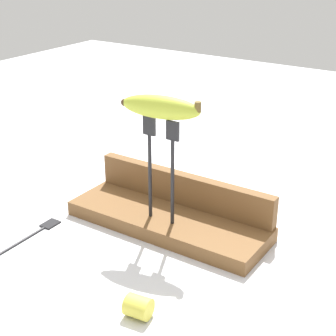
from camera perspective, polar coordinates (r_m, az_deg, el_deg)
The scene contains 7 objects.
ground_plane at distance 1.07m, azimuth -0.00°, elevation -6.37°, with size 3.00×3.00×0.00m, color silver.
wooden_board at distance 1.06m, azimuth -0.00°, elevation -5.68°, with size 0.41×0.14×0.03m, color brown.
board_backstop at distance 1.08m, azimuth 1.72°, elevation -2.23°, with size 0.40×0.02×0.06m, color brown.
fork_stand_center at distance 0.98m, azimuth -0.76°, elevation 0.69°, with size 0.08×0.01×0.20m.
banana_raised_center at distance 0.95m, azimuth -0.79°, elevation 6.54°, with size 0.16×0.06×0.04m.
fork_fallen_near at distance 1.08m, azimuth -14.10°, elevation -6.70°, with size 0.03×0.17×0.01m.
banana_chunk_near at distance 0.84m, azimuth -3.25°, elevation -14.58°, with size 0.04×0.04×0.04m.
Camera 1 is at (0.51, -0.77, 0.53)m, focal length 56.97 mm.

